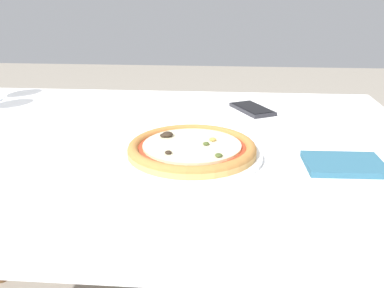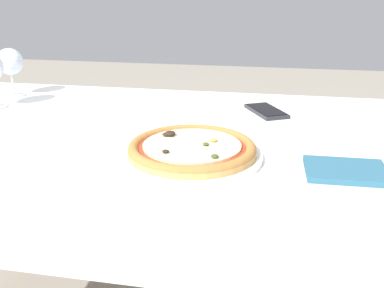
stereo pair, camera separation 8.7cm
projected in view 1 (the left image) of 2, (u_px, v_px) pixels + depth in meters
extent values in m
cube|color=brown|center=(120.00, 150.00, 0.99)|extent=(1.31, 0.88, 0.04)
cube|color=white|center=(119.00, 142.00, 0.98)|extent=(1.41, 0.98, 0.01)
cylinder|color=brown|center=(328.00, 213.00, 1.42)|extent=(0.06, 0.06, 0.67)
cylinder|color=white|center=(192.00, 155.00, 0.88)|extent=(0.29, 0.29, 0.01)
cylinder|color=tan|center=(192.00, 150.00, 0.88)|extent=(0.26, 0.26, 0.01)
torus|color=#B27538|center=(192.00, 148.00, 0.87)|extent=(0.26, 0.26, 0.02)
cylinder|color=#BC381E|center=(192.00, 147.00, 0.87)|extent=(0.22, 0.22, 0.00)
cylinder|color=beige|center=(192.00, 145.00, 0.87)|extent=(0.20, 0.20, 0.00)
ellipsoid|color=#2D2319|center=(164.00, 135.00, 0.91)|extent=(0.02, 0.02, 0.01)
ellipsoid|color=#2D2319|center=(168.00, 134.00, 0.91)|extent=(0.02, 0.02, 0.01)
ellipsoid|color=#425123|center=(219.00, 155.00, 0.81)|extent=(0.01, 0.01, 0.01)
ellipsoid|color=#BC9342|center=(213.00, 139.00, 0.89)|extent=(0.01, 0.01, 0.01)
ellipsoid|color=#2D2319|center=(168.00, 152.00, 0.82)|extent=(0.01, 0.01, 0.01)
ellipsoid|color=#425123|center=(206.00, 144.00, 0.86)|extent=(0.01, 0.01, 0.01)
cube|color=#232328|center=(252.00, 109.00, 1.21)|extent=(0.13, 0.16, 0.01)
cube|color=black|center=(252.00, 107.00, 1.21)|extent=(0.12, 0.14, 0.00)
cube|color=#2D607A|center=(344.00, 164.00, 0.83)|extent=(0.15, 0.11, 0.01)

